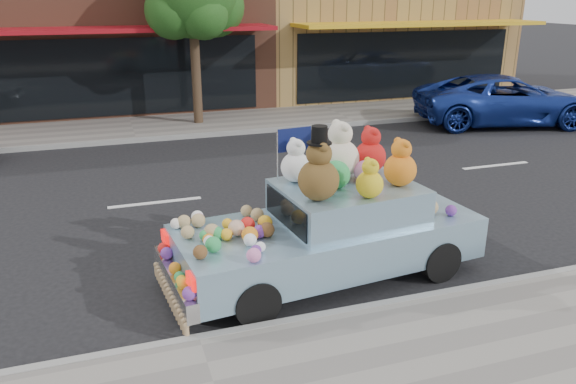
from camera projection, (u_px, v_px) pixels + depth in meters
name	position (u px, v px, depth m)	size (l,w,h in m)	color
ground	(155.00, 203.00, 11.03)	(120.00, 120.00, 0.00)	black
far_sidewalk	(133.00, 129.00, 16.83)	(60.00, 3.00, 0.12)	gray
near_kerb	(199.00, 341.00, 6.54)	(60.00, 0.12, 0.13)	gray
far_kerb	(136.00, 140.00, 15.48)	(60.00, 0.12, 0.13)	gray
storefront_mid	(113.00, 1.00, 20.52)	(10.00, 9.80, 7.30)	brown
storefront_right	(362.00, 0.00, 23.50)	(10.00, 9.80, 7.30)	#9D7B42
street_tree	(193.00, 1.00, 16.26)	(3.00, 2.70, 5.22)	#38281C
car_blue	(505.00, 100.00, 17.45)	(2.52, 5.47, 1.52)	navy
art_car	(330.00, 224.00, 7.95)	(4.63, 2.18, 2.33)	black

